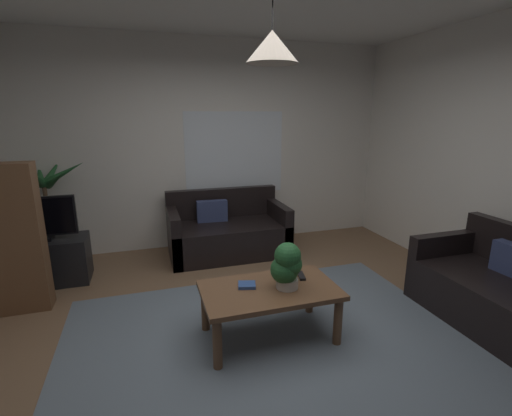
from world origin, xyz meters
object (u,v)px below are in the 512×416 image
object	(u,v)px
couch_under_window	(227,233)
couch_right_side	(506,296)
tv	(37,219)
pendant_lamp	(272,47)
book_on_table_0	(247,285)
tv_stand	(45,262)
potted_plant_on_table	(287,265)
remote_on_table_0	(301,276)
potted_palm_corner	(50,215)
coffee_table	(270,296)

from	to	relation	value
couch_under_window	couch_right_side	bearing A→B (deg)	-51.37
tv	pendant_lamp	bearing A→B (deg)	-39.46
couch_under_window	book_on_table_0	distance (m)	1.90
tv_stand	potted_plant_on_table	bearing A→B (deg)	-38.80
potted_plant_on_table	couch_under_window	bearing A→B (deg)	90.92
couch_right_side	remote_on_table_0	size ratio (longest dim) A/B	9.13
tv	potted_palm_corner	bearing A→B (deg)	91.24
couch_under_window	tv_stand	bearing A→B (deg)	-172.55
potted_plant_on_table	tv_stand	bearing A→B (deg)	141.20
couch_right_side	potted_plant_on_table	size ratio (longest dim) A/B	3.76
coffee_table	potted_palm_corner	xyz separation A→B (m)	(-2.02, 2.22, 0.25)
couch_under_window	potted_palm_corner	size ratio (longest dim) A/B	1.15
potted_plant_on_table	couch_right_side	bearing A→B (deg)	-12.26
potted_palm_corner	pendant_lamp	distance (m)	3.41
book_on_table_0	remote_on_table_0	distance (m)	0.50
coffee_table	potted_plant_on_table	world-z (taller)	potted_plant_on_table
tv_stand	remote_on_table_0	bearing A→B (deg)	-33.77
couch_right_side	book_on_table_0	world-z (taller)	couch_right_side
remote_on_table_0	tv_stand	xyz separation A→B (m)	(-2.34, 1.56, -0.20)
coffee_table	remote_on_table_0	world-z (taller)	remote_on_table_0
potted_palm_corner	coffee_table	bearing A→B (deg)	-47.70
couch_under_window	potted_plant_on_table	bearing A→B (deg)	-89.08
book_on_table_0	tv	distance (m)	2.44
potted_plant_on_table	potted_palm_corner	xyz separation A→B (m)	(-2.15, 2.26, -0.01)
tv	remote_on_table_0	bearing A→B (deg)	-33.40
potted_plant_on_table	tv_stand	size ratio (longest dim) A/B	0.43
couch_under_window	remote_on_table_0	size ratio (longest dim) A/B	9.48
couch_under_window	tv_stand	xyz separation A→B (m)	(-2.10, -0.28, -0.03)
couch_right_side	potted_plant_on_table	bearing A→B (deg)	-102.26
coffee_table	tv_stand	size ratio (longest dim) A/B	1.22
book_on_table_0	potted_palm_corner	size ratio (longest dim) A/B	0.11
potted_plant_on_table	coffee_table	bearing A→B (deg)	161.28
coffee_table	pendant_lamp	bearing A→B (deg)	161.57
couch_under_window	book_on_table_0	bearing A→B (deg)	-98.10
remote_on_table_0	potted_palm_corner	size ratio (longest dim) A/B	0.12
tv_stand	tv	distance (m)	0.49
tv_stand	couch_under_window	bearing A→B (deg)	7.45
couch_under_window	tv	size ratio (longest dim) A/B	2.00
book_on_table_0	potted_palm_corner	xyz separation A→B (m)	(-1.85, 2.14, 0.17)
couch_under_window	tv	world-z (taller)	tv
book_on_table_0	potted_plant_on_table	distance (m)	0.37
tv	tv_stand	bearing A→B (deg)	90.00
coffee_table	pendant_lamp	world-z (taller)	pendant_lamp
potted_palm_corner	couch_right_side	bearing A→B (deg)	-33.52
book_on_table_0	pendant_lamp	bearing A→B (deg)	-24.93
couch_under_window	potted_plant_on_table	size ratio (longest dim) A/B	3.90
potted_plant_on_table	tv	distance (m)	2.73
remote_on_table_0	tv	world-z (taller)	tv
tv_stand	couch_right_side	bearing A→B (deg)	-27.87
tv	potted_palm_corner	size ratio (longest dim) A/B	0.57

